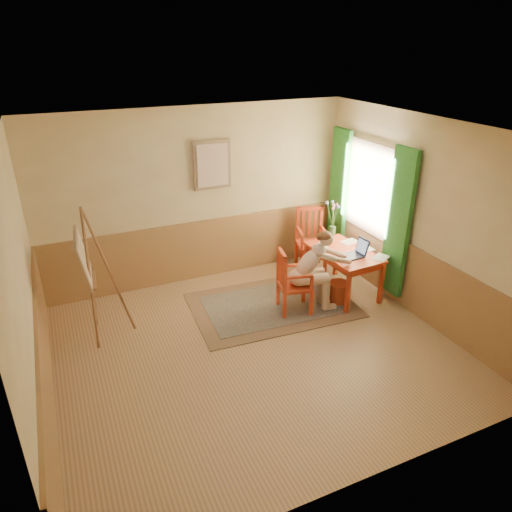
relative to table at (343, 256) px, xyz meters
name	(u,v)px	position (x,y,z in m)	size (l,w,h in m)	color
room	(256,251)	(-1.84, -0.81, 0.77)	(5.04, 4.54, 2.84)	tan
wainscot	(233,288)	(-1.84, -0.01, -0.13)	(5.00, 4.50, 1.00)	#A27342
window	(367,202)	(0.58, 0.29, 0.71)	(0.12, 2.01, 2.20)	white
wall_portrait	(212,165)	(-1.59, 1.39, 1.27)	(0.60, 0.05, 0.76)	#8B6F51
rug	(272,305)	(-1.17, 0.07, -0.62)	(2.50, 1.76, 0.02)	#8C7251
table	(343,256)	(0.00, 0.00, 0.00)	(0.80, 1.24, 0.72)	#DD4A28
chair_left	(292,282)	(-0.99, -0.18, -0.14)	(0.53, 0.52, 0.98)	#DD4A28
chair_back	(311,239)	(0.00, 0.98, -0.10)	(0.59, 0.61, 1.07)	#DD4A28
figure	(314,267)	(-0.67, -0.24, 0.05)	(0.95, 0.51, 1.23)	beige
laptop	(354,253)	(0.04, -0.22, 0.14)	(0.43, 0.27, 0.25)	#1E2338
papers	(354,248)	(0.21, 0.02, 0.09)	(0.84, 1.07, 0.00)	white
vase	(333,220)	(0.18, 0.62, 0.36)	(0.21, 0.30, 0.59)	#3F724C
wastebasket	(338,292)	(-0.21, -0.24, -0.47)	(0.31, 0.31, 0.33)	#B74526
easel	(87,263)	(-3.68, 0.34, 0.46)	(0.64, 0.82, 1.85)	brown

